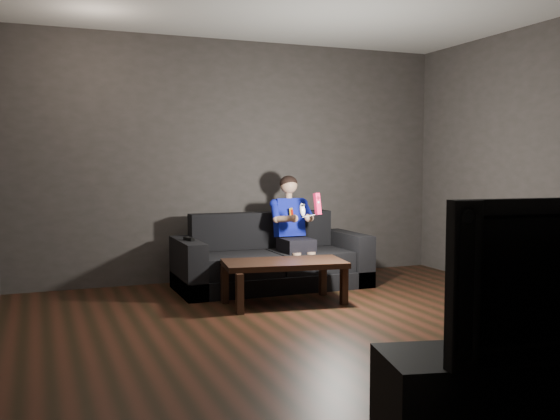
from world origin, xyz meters
name	(u,v)px	position (x,y,z in m)	size (l,w,h in m)	color
floor	(335,333)	(0.00, 0.00, 0.00)	(5.00, 5.00, 0.00)	black
back_wall	(237,161)	(0.00, 2.50, 1.35)	(5.00, 0.04, 2.70)	#35322E
sofa	(271,263)	(0.18, 1.87, 0.25)	(2.02, 0.87, 0.78)	black
child	(293,222)	(0.41, 1.83, 0.69)	(0.46, 0.56, 1.13)	black
wii_remote_red	(317,204)	(0.49, 1.39, 0.91)	(0.07, 0.09, 0.22)	red
nunchuk_white	(302,210)	(0.33, 1.40, 0.86)	(0.06, 0.09, 0.14)	silver
wii_remote_black	(189,239)	(-0.73, 1.80, 0.57)	(0.08, 0.17, 0.03)	black
coffee_table	(284,267)	(0.00, 1.08, 0.35)	(1.20, 0.72, 0.41)	black
media_console	(548,409)	(-0.11, -2.27, 0.26)	(1.47, 0.42, 0.53)	black
tv	(552,274)	(-0.11, -2.27, 0.86)	(1.15, 0.15, 0.66)	black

